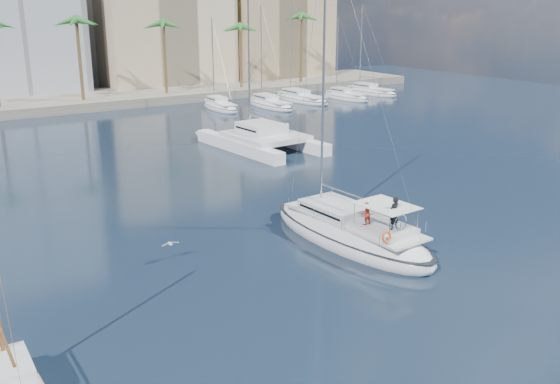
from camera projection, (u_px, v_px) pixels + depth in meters
ground at (303, 261)px, 33.99m from camera, size 160.00×160.00×0.00m
quay at (37, 104)px, 82.54m from camera, size 120.00×14.00×1.20m
building_beige at (161, 25)px, 98.55m from camera, size 20.00×14.00×20.00m
building_tan_right at (274, 29)px, 107.77m from camera, size 18.00×12.00×18.00m
palm_centre at (35, 30)px, 76.52m from camera, size 3.60×3.60×12.30m
palm_right at (269, 25)px, 94.40m from camera, size 3.60×3.60×12.30m
main_sloop at (350, 233)px, 36.66m from camera, size 4.75×12.99×18.98m
catamaran at (263, 136)px, 59.91m from camera, size 7.40×13.53×19.01m
seagull at (170, 244)px, 33.66m from camera, size 1.01×0.43×0.19m
moored_yacht_a at (220, 109)px, 82.05m from camera, size 3.37×9.52×11.90m
moored_yacht_b at (270, 107)px, 83.87m from camera, size 3.32×10.83×13.72m
moored_yacht_c at (301, 101)px, 88.89m from camera, size 3.98×12.33×15.54m
moored_yacht_d at (345, 99)px, 90.71m from camera, size 3.52×9.55×11.90m
moored_yacht_e at (370, 94)px, 95.73m from camera, size 4.61×11.11×13.72m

